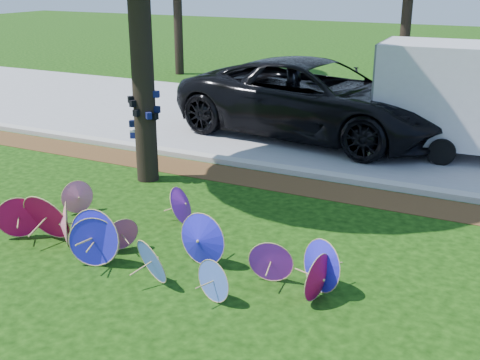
# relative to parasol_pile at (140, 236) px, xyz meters

# --- Properties ---
(ground) EXTENTS (90.00, 90.00, 0.00)m
(ground) POSITION_rel_parasol_pile_xyz_m (0.39, -0.45, -0.37)
(ground) COLOR black
(ground) RESTS_ON ground
(mulch_strip) EXTENTS (90.00, 1.00, 0.01)m
(mulch_strip) POSITION_rel_parasol_pile_xyz_m (0.39, 4.05, -0.36)
(mulch_strip) COLOR #472D16
(mulch_strip) RESTS_ON ground
(curb) EXTENTS (90.00, 0.30, 0.12)m
(curb) POSITION_rel_parasol_pile_xyz_m (0.39, 4.75, -0.31)
(curb) COLOR #B7B5AD
(curb) RESTS_ON ground
(street) EXTENTS (90.00, 8.00, 0.01)m
(street) POSITION_rel_parasol_pile_xyz_m (0.39, 8.90, -0.36)
(street) COLOR gray
(street) RESTS_ON ground
(parasol_pile) EXTENTS (5.59, 2.62, 0.87)m
(parasol_pile) POSITION_rel_parasol_pile_xyz_m (0.00, 0.00, 0.00)
(parasol_pile) COLOR #4B6BE1
(parasol_pile) RESTS_ON ground
(black_van) EXTENTS (7.44, 4.15, 1.97)m
(black_van) POSITION_rel_parasol_pile_xyz_m (-0.13, 7.85, 0.61)
(black_van) COLOR black
(black_van) RESTS_ON ground
(cargo_trailer) EXTENTS (3.32, 2.21, 2.85)m
(cargo_trailer) POSITION_rel_parasol_pile_xyz_m (3.21, 7.81, 1.06)
(cargo_trailer) COLOR silver
(cargo_trailer) RESTS_ON ground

